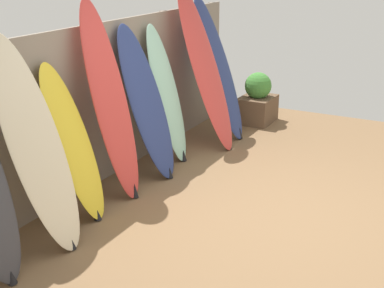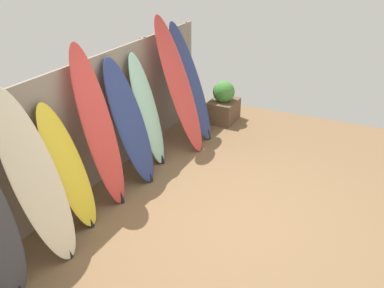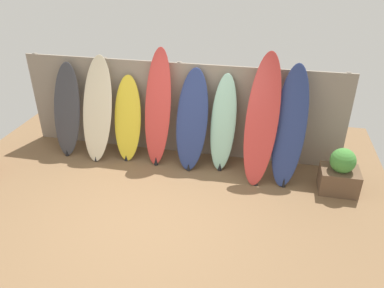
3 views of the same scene
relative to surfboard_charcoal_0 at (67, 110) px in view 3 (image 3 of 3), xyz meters
name	(u,v)px [view 3 (image 3 of 3)]	position (x,y,z in m)	size (l,w,h in m)	color
ground	(150,213)	(2.12, -1.60, -0.86)	(7.68, 7.68, 0.00)	brown
fence_back	(180,109)	(2.12, 0.41, 0.04)	(6.08, 0.11, 1.80)	gray
surfboard_charcoal_0	(67,110)	(0.00, 0.00, 0.00)	(0.55, 0.61, 1.74)	#38383D
surfboard_cream_1	(97,110)	(0.64, -0.02, 0.07)	(0.59, 0.74, 1.90)	beige
surfboard_yellow_2	(128,119)	(1.20, 0.05, -0.10)	(0.55, 0.61, 1.55)	yellow
surfboard_red_3	(158,108)	(1.81, 0.04, 0.18)	(0.55, 0.66, 2.10)	#D13D38
surfboard_navy_4	(192,120)	(2.44, 0.01, 0.02)	(0.61, 0.73, 1.78)	navy
surfboard_seafoam_5	(223,124)	(3.00, 0.07, -0.02)	(0.48, 0.58, 1.71)	#9ED6BC
surfboard_red_6	(262,120)	(3.68, -0.13, 0.20)	(0.65, 0.93, 2.15)	#D13D38
surfboard_navy_7	(290,127)	(4.14, -0.10, 0.11)	(0.62, 0.88, 1.98)	navy
planter_box	(340,173)	(5.03, -0.36, -0.52)	(0.62, 0.49, 0.79)	brown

